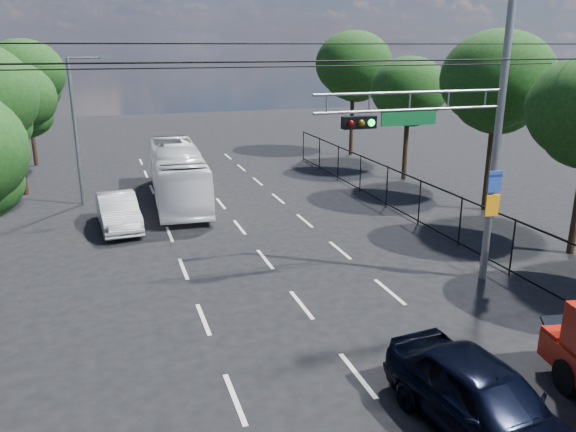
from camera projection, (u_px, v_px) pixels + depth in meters
name	position (u px, v px, depth m)	size (l,w,h in m)	color
lane_markings	(251.00, 242.00, 22.49)	(6.12, 38.00, 0.01)	beige
signal_mast	(466.00, 124.00, 17.09)	(6.43, 0.39, 9.50)	slate
streetlight_left	(79.00, 124.00, 26.71)	(2.09, 0.22, 7.08)	slate
utility_wires	(293.00, 57.00, 15.69)	(22.00, 5.04, 0.74)	black
fence_right	(443.00, 213.00, 22.81)	(0.06, 34.03, 2.00)	black
tree_right_c	(497.00, 87.00, 25.29)	(5.10, 5.10, 8.29)	black
tree_right_d	(409.00, 95.00, 31.79)	(4.32, 4.32, 7.02)	black
tree_right_e	(354.00, 70.00, 38.80)	(5.28, 5.28, 8.58)	black
tree_left_d	(14.00, 104.00, 28.32)	(4.20, 4.20, 6.83)	black
tree_left_e	(26.00, 79.00, 35.29)	(4.92, 4.92, 7.99)	black
navy_hatchback	(484.00, 402.00, 11.05)	(1.95, 4.84, 1.65)	black
white_bus	(177.00, 174.00, 28.08)	(2.31, 9.88, 2.75)	white
white_van	(118.00, 212.00, 24.02)	(1.55, 4.46, 1.47)	silver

